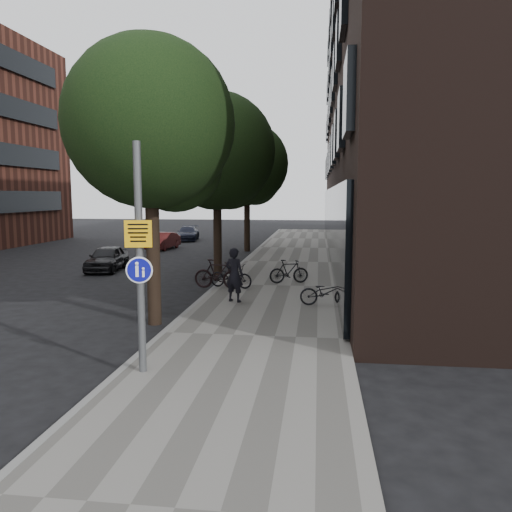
% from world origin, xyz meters
% --- Properties ---
extents(ground, '(120.00, 120.00, 0.00)m').
position_xyz_m(ground, '(0.00, 0.00, 0.00)').
color(ground, black).
rests_on(ground, ground).
extents(sidewalk, '(4.50, 60.00, 0.12)m').
position_xyz_m(sidewalk, '(0.25, 10.00, 0.06)').
color(sidewalk, slate).
rests_on(sidewalk, ground).
extents(curb_edge, '(0.15, 60.00, 0.13)m').
position_xyz_m(curb_edge, '(-2.00, 10.00, 0.07)').
color(curb_edge, slate).
rests_on(curb_edge, ground).
extents(building_right_dark_brick, '(12.00, 40.00, 18.00)m').
position_xyz_m(building_right_dark_brick, '(8.50, 22.00, 9.00)').
color(building_right_dark_brick, black).
rests_on(building_right_dark_brick, ground).
extents(street_tree_near, '(4.40, 4.40, 7.50)m').
position_xyz_m(street_tree_near, '(-2.53, 4.64, 5.11)').
color(street_tree_near, black).
rests_on(street_tree_near, ground).
extents(street_tree_mid, '(5.00, 5.00, 7.80)m').
position_xyz_m(street_tree_mid, '(-2.53, 13.14, 5.11)').
color(street_tree_mid, black).
rests_on(street_tree_mid, ground).
extents(street_tree_far, '(5.00, 5.00, 7.80)m').
position_xyz_m(street_tree_far, '(-2.53, 22.14, 5.11)').
color(street_tree_far, black).
rests_on(street_tree_far, ground).
extents(signpost, '(0.50, 0.14, 4.32)m').
position_xyz_m(signpost, '(-1.55, 0.67, 2.30)').
color(signpost, '#595B5E').
rests_on(signpost, sidewalk).
extents(pedestrian, '(0.73, 0.60, 1.71)m').
position_xyz_m(pedestrian, '(-0.85, 7.02, 0.97)').
color(pedestrian, black).
rests_on(pedestrian, sidewalk).
extents(parked_bike_facade_near, '(1.60, 0.63, 0.83)m').
position_xyz_m(parked_bike_facade_near, '(2.00, 6.83, 0.53)').
color(parked_bike_facade_near, black).
rests_on(parked_bike_facade_near, sidewalk).
extents(parked_bike_facade_far, '(1.56, 0.84, 0.90)m').
position_xyz_m(parked_bike_facade_far, '(0.65, 10.52, 0.57)').
color(parked_bike_facade_far, black).
rests_on(parked_bike_facade_far, sidewalk).
extents(parked_bike_curb_near, '(1.72, 0.97, 0.86)m').
position_xyz_m(parked_bike_curb_near, '(-1.37, 9.34, 0.55)').
color(parked_bike_curb_near, black).
rests_on(parked_bike_curb_near, sidewalk).
extents(parked_bike_curb_far, '(1.82, 0.75, 1.06)m').
position_xyz_m(parked_bike_curb_far, '(-1.80, 9.07, 0.65)').
color(parked_bike_curb_far, black).
rests_on(parked_bike_curb_far, sidewalk).
extents(parked_car_near, '(1.71, 3.47, 1.14)m').
position_xyz_m(parked_car_near, '(-7.85, 13.42, 0.57)').
color(parked_car_near, black).
rests_on(parked_car_near, ground).
extents(parked_car_mid, '(1.48, 3.33, 1.06)m').
position_xyz_m(parked_car_mid, '(-8.04, 22.36, 0.53)').
color(parked_car_mid, maroon).
rests_on(parked_car_mid, ground).
extents(parked_car_far, '(1.96, 3.82, 1.06)m').
position_xyz_m(parked_car_far, '(-8.11, 28.66, 0.53)').
color(parked_car_far, '#1A1E30').
rests_on(parked_car_far, ground).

